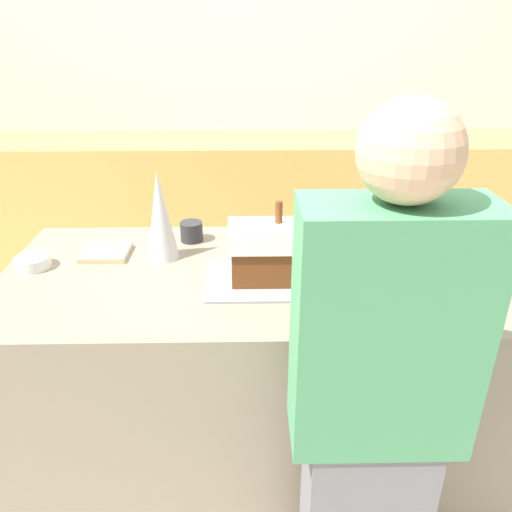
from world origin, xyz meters
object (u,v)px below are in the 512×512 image
Objects in this scene: candy_bowl_beside_tree at (33,262)px; decorative_tree at (160,216)px; cookbook at (106,253)px; gingerbread_house at (262,251)px; candy_bowl_near_tray_left at (407,262)px; mug at (192,231)px; baking_tray at (262,279)px; person at (374,416)px; candy_bowl_far_left at (298,230)px; candy_bowl_far_right at (326,249)px.

decorative_tree is at bearing 9.52° from candy_bowl_beside_tree.
candy_bowl_beside_tree is 0.25m from cookbook.
decorative_tree reaches higher than gingerbread_house.
mug reaches higher than candy_bowl_near_tray_left.
baking_tray is 0.43m from decorative_tree.
person is at bearing -59.76° from mug.
candy_bowl_far_left is (0.51, 0.19, -0.14)m from decorative_tree.
person reaches higher than candy_bowl_near_tray_left.
person is at bearing -50.55° from decorative_tree.
person reaches higher than candy_bowl_beside_tree.
candy_bowl_beside_tree is (-0.80, 0.11, -0.08)m from gingerbread_house.
baking_tray is 0.30m from candy_bowl_far_right.
candy_bowl_far_left is at bearing 12.66° from cookbook.
candy_bowl_far_left is 0.71× the size of cookbook.
decorative_tree is 2.75× the size of candy_bowl_near_tray_left.
candy_bowl_far_right is (0.24, 0.18, -0.08)m from gingerbread_house.
candy_bowl_far_right is at bearing -0.35° from decorative_tree.
decorative_tree reaches higher than candy_bowl_beside_tree.
gingerbread_house is 0.31m from candy_bowl_far_right.
person is at bearing -111.81° from candy_bowl_near_tray_left.
gingerbread_house reaches higher than cookbook.
mug is (-0.51, 0.16, 0.01)m from candy_bowl_far_right.
cookbook is at bearing 178.14° from candy_bowl_far_right.
baking_tray is 0.43m from mug.
gingerbread_house is at bearing -19.88° from cookbook.
candy_bowl_far_left is at bearing 138.99° from candy_bowl_near_tray_left.
baking_tray is 1.12× the size of decorative_tree.
candy_bowl_beside_tree is at bearing -156.96° from cookbook.
candy_bowl_far_left is at bearing 66.99° from baking_tray.
gingerbread_house reaches higher than candy_bowl_near_tray_left.
person reaches higher than cookbook.
candy_bowl_far_right is at bearing -66.76° from candy_bowl_far_left.
gingerbread_house is 2.16× the size of candy_bowl_beside_tree.
candy_bowl_far_right is at bearing 37.08° from gingerbread_house.
person is (0.61, -0.74, -0.24)m from decorative_tree.
baking_tray is at bearing -27.42° from decorative_tree.
candy_bowl_near_tray_left is at bearing -22.89° from candy_bowl_far_right.
candy_bowl_far_right is at bearing 37.07° from baking_tray.
person is at bearing -65.45° from gingerbread_house.
candy_bowl_far_right is (0.24, 0.18, 0.03)m from baking_tray.
candy_bowl_beside_tree is at bearing 172.22° from gingerbread_house.
candy_bowl_far_right is 0.29m from candy_bowl_near_tray_left.
gingerbread_house is 2.19× the size of candy_bowl_far_left.
baking_tray is 0.61m from cookbook.
candy_bowl_near_tray_left is at bearing 68.19° from person.
cookbook is (-0.57, 0.21, -0.10)m from gingerbread_house.
person is (1.06, -0.67, -0.10)m from candy_bowl_beside_tree.
gingerbread_house is 0.41m from decorative_tree.
gingerbread_house is 1.56× the size of cookbook.
candy_bowl_far_left is (-0.35, 0.30, -0.00)m from candy_bowl_near_tray_left.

